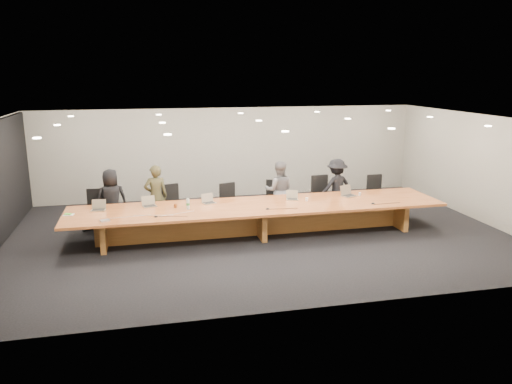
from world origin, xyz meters
TOP-DOWN VIEW (x-y plane):
  - ground at (0.00, 0.00)m, footprint 12.00×12.00m
  - back_wall at (0.00, 4.00)m, footprint 12.00×0.02m
  - conference_table at (0.00, 0.00)m, footprint 9.00×1.80m
  - chair_far_left at (-3.91, 1.29)m, footprint 0.60×0.60m
  - chair_left at (-1.97, 1.28)m, footprint 0.67×0.67m
  - chair_mid_left at (-0.48, 1.18)m, footprint 0.66×0.66m
  - chair_mid_right at (0.72, 1.28)m, footprint 0.65×0.65m
  - chair_right at (2.06, 1.19)m, footprint 0.60×0.60m
  - chair_far_right at (3.72, 1.24)m, footprint 0.57×0.57m
  - person_a at (-3.48, 1.19)m, footprint 0.85×0.64m
  - person_b at (-2.39, 1.19)m, footprint 0.62×0.43m
  - person_c at (0.83, 1.18)m, footprint 0.90×0.78m
  - person_d at (2.49, 1.27)m, footprint 1.10×0.77m
  - laptop_a at (-3.73, 0.34)m, footprint 0.34×0.26m
  - laptop_b at (-2.57, 0.43)m, footprint 0.37×0.30m
  - laptop_c at (-1.15, 0.41)m, footprint 0.36×0.31m
  - laptop_d at (0.94, 0.32)m, footprint 0.33×0.27m
  - laptop_e at (2.47, 0.32)m, footprint 0.44×0.39m
  - water_bottle at (-1.70, -0.00)m, footprint 0.08×0.08m
  - amber_mug at (-1.97, 0.20)m, footprint 0.08×0.08m
  - paper_cup_near at (1.24, 0.10)m, footprint 0.09×0.09m
  - paper_cup_far at (2.76, 0.32)m, footprint 0.09×0.09m
  - notepad at (-4.35, 0.09)m, footprint 0.24×0.20m
  - lime_gadget at (-4.36, 0.10)m, footprint 0.17×0.13m
  - av_box at (-3.53, -0.58)m, footprint 0.23×0.21m
  - mic_left at (-2.45, -0.49)m, footprint 0.12×0.12m
  - mic_center at (0.12, -0.42)m, footprint 0.14×0.14m
  - mic_right at (2.73, -0.52)m, footprint 0.13×0.13m

SIDE VIEW (x-z plane):
  - ground at x=0.00m, z-range 0.00..0.00m
  - chair_far_left at x=-3.91m, z-range 0.00..1.03m
  - conference_table at x=0.00m, z-range 0.15..0.90m
  - chair_mid_left at x=-0.48m, z-range 0.00..1.05m
  - chair_mid_right at x=0.72m, z-range 0.00..1.05m
  - chair_left at x=-1.97m, z-range 0.00..1.07m
  - chair_far_right at x=3.72m, z-range 0.00..1.07m
  - chair_right at x=2.06m, z-range 0.00..1.13m
  - notepad at x=-4.35m, z-range 0.75..0.76m
  - mic_left at x=-2.45m, z-range 0.75..0.78m
  - mic_center at x=0.12m, z-range 0.75..0.78m
  - mic_right at x=2.73m, z-range 0.75..0.78m
  - av_box at x=-3.53m, z-range 0.75..0.78m
  - lime_gadget at x=-4.36m, z-range 0.76..0.79m
  - person_a at x=-3.48m, z-range 0.00..1.55m
  - person_d at x=2.49m, z-range 0.00..1.56m
  - person_c at x=0.83m, z-range 0.00..1.58m
  - paper_cup_far at x=2.76m, z-range 0.75..0.83m
  - paper_cup_near at x=1.24m, z-range 0.75..0.83m
  - amber_mug at x=-1.97m, z-range 0.75..0.84m
  - person_b at x=-2.39m, z-range 0.00..1.61m
  - laptop_d at x=0.94m, z-range 0.75..0.98m
  - laptop_c at x=-1.15m, z-range 0.75..0.99m
  - water_bottle at x=-1.70m, z-range 0.75..0.99m
  - laptop_a at x=-3.73m, z-range 0.75..1.00m
  - laptop_b at x=-2.57m, z-range 0.75..1.00m
  - laptop_e at x=2.47m, z-range 0.75..1.04m
  - back_wall at x=0.00m, z-range 0.00..2.80m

